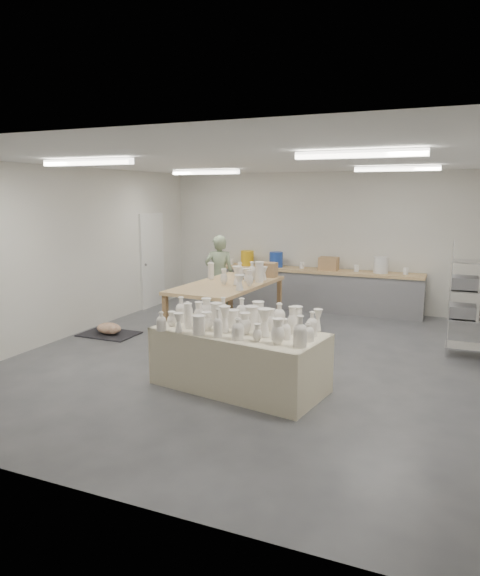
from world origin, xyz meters
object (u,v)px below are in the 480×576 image
at_px(drying_table, 239,355).
at_px(work_table, 235,283).
at_px(potter, 219,275).
at_px(red_stool, 225,300).

height_order(drying_table, work_table, work_table).
bearing_deg(work_table, drying_table, -61.63).
bearing_deg(potter, drying_table, 100.13).
xyz_separation_m(drying_table, work_table, (-1.17, 2.55, 0.48)).
distance_m(drying_table, work_table, 2.85).
bearing_deg(work_table, potter, 130.50).
relative_size(drying_table, potter, 1.40).
distance_m(drying_table, red_stool, 4.44).
xyz_separation_m(work_table, potter, (-0.85, 1.13, -0.08)).
height_order(drying_table, red_stool, drying_table).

